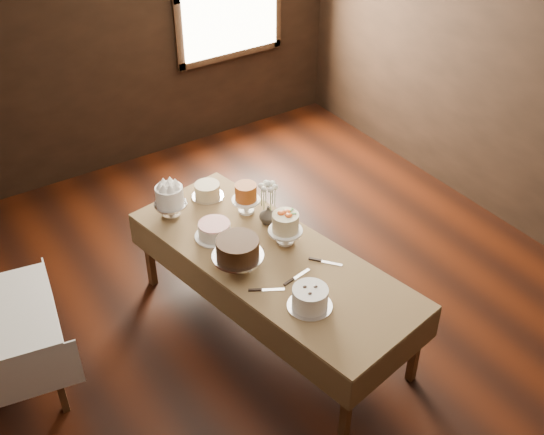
{
  "coord_description": "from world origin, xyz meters",
  "views": [
    {
      "loc": [
        -2.05,
        -2.89,
        3.64
      ],
      "look_at": [
        0.0,
        0.2,
        0.95
      ],
      "focal_mm": 43.6,
      "sensor_mm": 36.0,
      "label": 1
    }
  ],
  "objects_px": {
    "cake_server_d": "(271,224)",
    "cake_server_e": "(273,289)",
    "cake_lattice": "(215,231)",
    "cake_server_b": "(332,263)",
    "cake_server_c": "(241,246)",
    "cake_flowers": "(285,230)",
    "cake_speckled": "(207,191)",
    "cake_server_a": "(301,274)",
    "display_table": "(271,262)",
    "cake_chocolate": "(238,255)",
    "cake_caramel": "(246,200)",
    "cake_swirl": "(310,298)",
    "cake_meringue": "(170,202)",
    "flower_vase": "(268,215)"
  },
  "relations": [
    {
      "from": "cake_caramel",
      "to": "cake_server_d",
      "type": "height_order",
      "value": "cake_caramel"
    },
    {
      "from": "cake_speckled",
      "to": "cake_chocolate",
      "type": "height_order",
      "value": "cake_chocolate"
    },
    {
      "from": "cake_speckled",
      "to": "cake_server_b",
      "type": "distance_m",
      "value": 1.24
    },
    {
      "from": "cake_server_e",
      "to": "cake_swirl",
      "type": "bearing_deg",
      "value": -37.63
    },
    {
      "from": "cake_speckled",
      "to": "cake_server_d",
      "type": "height_order",
      "value": "cake_speckled"
    },
    {
      "from": "cake_lattice",
      "to": "cake_server_b",
      "type": "distance_m",
      "value": 0.89
    },
    {
      "from": "cake_server_a",
      "to": "cake_chocolate",
      "type": "bearing_deg",
      "value": 127.86
    },
    {
      "from": "display_table",
      "to": "cake_server_c",
      "type": "bearing_deg",
      "value": 118.69
    },
    {
      "from": "display_table",
      "to": "cake_lattice",
      "type": "distance_m",
      "value": 0.48
    },
    {
      "from": "cake_lattice",
      "to": "cake_server_e",
      "type": "bearing_deg",
      "value": -87.0
    },
    {
      "from": "cake_flowers",
      "to": "flower_vase",
      "type": "bearing_deg",
      "value": 83.61
    },
    {
      "from": "cake_server_e",
      "to": "cake_server_a",
      "type": "bearing_deg",
      "value": 35.77
    },
    {
      "from": "cake_flowers",
      "to": "cake_server_b",
      "type": "bearing_deg",
      "value": -70.66
    },
    {
      "from": "cake_meringue",
      "to": "cake_server_a",
      "type": "distance_m",
      "value": 1.19
    },
    {
      "from": "cake_flowers",
      "to": "cake_server_a",
      "type": "bearing_deg",
      "value": -107.1
    },
    {
      "from": "display_table",
      "to": "cake_server_c",
      "type": "xyz_separation_m",
      "value": [
        -0.12,
        0.21,
        0.05
      ]
    },
    {
      "from": "cake_server_d",
      "to": "cake_server_e",
      "type": "distance_m",
      "value": 0.72
    },
    {
      "from": "cake_server_a",
      "to": "cake_server_c",
      "type": "bearing_deg",
      "value": 100.15
    },
    {
      "from": "cake_server_c",
      "to": "cake_flowers",
      "type": "bearing_deg",
      "value": -155.37
    },
    {
      "from": "cake_speckled",
      "to": "cake_server_c",
      "type": "height_order",
      "value": "cake_speckled"
    },
    {
      "from": "cake_meringue",
      "to": "cake_server_d",
      "type": "height_order",
      "value": "cake_meringue"
    },
    {
      "from": "cake_server_a",
      "to": "cake_server_b",
      "type": "distance_m",
      "value": 0.24
    },
    {
      "from": "cake_server_c",
      "to": "cake_server_d",
      "type": "bearing_deg",
      "value": -113.79
    },
    {
      "from": "cake_caramel",
      "to": "flower_vase",
      "type": "bearing_deg",
      "value": -73.17
    },
    {
      "from": "cake_meringue",
      "to": "cake_lattice",
      "type": "relative_size",
      "value": 0.8
    },
    {
      "from": "cake_lattice",
      "to": "cake_chocolate",
      "type": "bearing_deg",
      "value": -95.89
    },
    {
      "from": "display_table",
      "to": "cake_server_e",
      "type": "xyz_separation_m",
      "value": [
        -0.18,
        -0.3,
        0.05
      ]
    },
    {
      "from": "cake_swirl",
      "to": "cake_server_e",
      "type": "relative_size",
      "value": 1.22
    },
    {
      "from": "cake_speckled",
      "to": "cake_server_a",
      "type": "relative_size",
      "value": 1.06
    },
    {
      "from": "cake_lattice",
      "to": "cake_server_c",
      "type": "relative_size",
      "value": 1.39
    },
    {
      "from": "cake_chocolate",
      "to": "cake_flowers",
      "type": "bearing_deg",
      "value": 8.5
    },
    {
      "from": "cake_meringue",
      "to": "cake_swirl",
      "type": "height_order",
      "value": "cake_meringue"
    },
    {
      "from": "cake_flowers",
      "to": "cake_server_c",
      "type": "height_order",
      "value": "cake_flowers"
    },
    {
      "from": "cake_server_b",
      "to": "cake_server_c",
      "type": "bearing_deg",
      "value": -179.45
    },
    {
      "from": "flower_vase",
      "to": "cake_caramel",
      "type": "bearing_deg",
      "value": 106.83
    },
    {
      "from": "cake_lattice",
      "to": "cake_swirl",
      "type": "distance_m",
      "value": 0.99
    },
    {
      "from": "cake_speckled",
      "to": "cake_swirl",
      "type": "distance_m",
      "value": 1.46
    },
    {
      "from": "cake_chocolate",
      "to": "cake_server_a",
      "type": "xyz_separation_m",
      "value": [
        0.33,
        -0.29,
        -0.11
      ]
    },
    {
      "from": "cake_speckled",
      "to": "cake_server_d",
      "type": "relative_size",
      "value": 1.06
    },
    {
      "from": "cake_flowers",
      "to": "cake_server_e",
      "type": "distance_m",
      "value": 0.53
    },
    {
      "from": "cake_meringue",
      "to": "flower_vase",
      "type": "xyz_separation_m",
      "value": [
        0.57,
        -0.48,
        -0.05
      ]
    },
    {
      "from": "cake_caramel",
      "to": "cake_lattice",
      "type": "bearing_deg",
      "value": -158.27
    },
    {
      "from": "cake_swirl",
      "to": "cake_server_b",
      "type": "xyz_separation_m",
      "value": [
        0.38,
        0.26,
        -0.07
      ]
    },
    {
      "from": "cake_flowers",
      "to": "cake_server_b",
      "type": "relative_size",
      "value": 1.07
    },
    {
      "from": "cake_speckled",
      "to": "cake_caramel",
      "type": "bearing_deg",
      "value": -65.79
    },
    {
      "from": "cake_speckled",
      "to": "cake_flowers",
      "type": "relative_size",
      "value": 0.99
    },
    {
      "from": "cake_chocolate",
      "to": "cake_server_b",
      "type": "bearing_deg",
      "value": -28.95
    },
    {
      "from": "cake_lattice",
      "to": "cake_speckled",
      "type": "bearing_deg",
      "value": 66.61
    },
    {
      "from": "cake_server_a",
      "to": "cake_server_b",
      "type": "height_order",
      "value": "same"
    },
    {
      "from": "cake_lattice",
      "to": "cake_meringue",
      "type": "bearing_deg",
      "value": 109.04
    }
  ]
}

